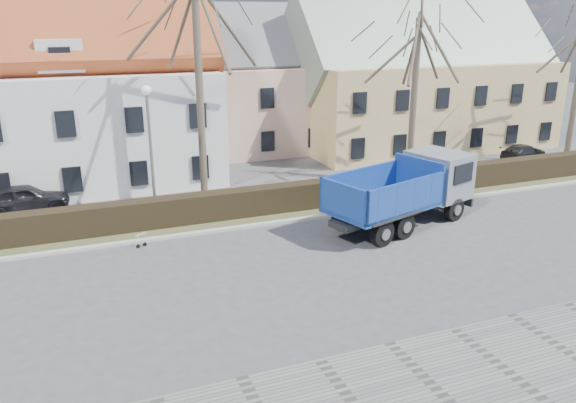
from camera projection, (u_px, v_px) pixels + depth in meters
name	position (u px, v px, depth m)	size (l,w,h in m)	color
ground	(307.00, 264.00, 21.57)	(120.00, 120.00, 0.00)	#464649
sidewalk_near	(441.00, 395.00, 14.04)	(80.00, 5.00, 0.08)	slate
curb_far	(268.00, 224.00, 25.63)	(80.00, 0.30, 0.12)	#A9A69D
grass_strip	(257.00, 213.00, 27.04)	(80.00, 3.00, 0.10)	#454C2A
hedge	(258.00, 202.00, 26.68)	(60.00, 0.90, 1.30)	black
building_pink	(248.00, 92.00, 39.39)	(10.80, 8.80, 8.00)	beige
building_yellow	(418.00, 86.00, 40.80)	(18.80, 10.80, 8.50)	tan
tree_1	(199.00, 77.00, 26.42)	(9.20, 9.20, 12.65)	brown
tree_2	(415.00, 85.00, 30.82)	(8.00, 8.00, 11.00)	brown
dump_truck	(398.00, 193.00, 24.99)	(7.80, 2.90, 3.12)	navy
streetlight	(151.00, 155.00, 25.17)	(0.49, 0.49, 6.32)	gray
cart_frame	(137.00, 241.00, 22.92)	(0.71, 0.41, 0.65)	silver
parked_car_a	(24.00, 198.00, 27.18)	(1.64, 4.07, 1.39)	black
parked_car_b	(523.00, 152.00, 37.02)	(1.49, 3.65, 1.06)	black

